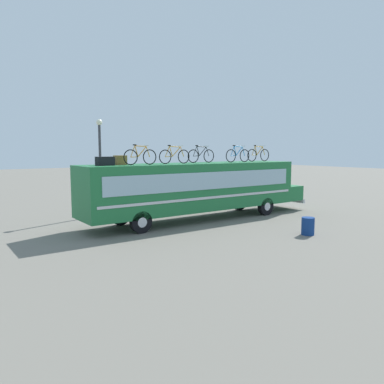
{
  "coord_description": "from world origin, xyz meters",
  "views": [
    {
      "loc": [
        -11.2,
        -15.4,
        3.64
      ],
      "look_at": [
        -0.2,
        0.0,
        1.48
      ],
      "focal_mm": 34.94,
      "sensor_mm": 36.0,
      "label": 1
    }
  ],
  "objects_px": {
    "rooftop_bicycle_4": "(238,155)",
    "rooftop_bicycle_3": "(201,155)",
    "luggage_bag_1": "(105,161)",
    "luggage_bag_2": "(120,160)",
    "rooftop_bicycle_2": "(175,156)",
    "rooftop_bicycle_5": "(258,155)",
    "bus": "(199,187)",
    "street_lamp": "(100,158)",
    "trash_bin": "(308,226)",
    "rooftop_bicycle_1": "(140,156)"
  },
  "relations": [
    {
      "from": "rooftop_bicycle_2",
      "to": "trash_bin",
      "type": "distance_m",
      "value": 6.99
    },
    {
      "from": "luggage_bag_1",
      "to": "trash_bin",
      "type": "xyz_separation_m",
      "value": [
        6.8,
        -5.5,
        -2.76
      ]
    },
    {
      "from": "bus",
      "to": "rooftop_bicycle_3",
      "type": "bearing_deg",
      "value": 41.53
    },
    {
      "from": "bus",
      "to": "rooftop_bicycle_1",
      "type": "bearing_deg",
      "value": -175.37
    },
    {
      "from": "bus",
      "to": "street_lamp",
      "type": "relative_size",
      "value": 2.55
    },
    {
      "from": "luggage_bag_1",
      "to": "rooftop_bicycle_4",
      "type": "bearing_deg",
      "value": -1.57
    },
    {
      "from": "rooftop_bicycle_4",
      "to": "rooftop_bicycle_3",
      "type": "bearing_deg",
      "value": 163.81
    },
    {
      "from": "bus",
      "to": "rooftop_bicycle_3",
      "type": "distance_m",
      "value": 1.7
    },
    {
      "from": "luggage_bag_2",
      "to": "trash_bin",
      "type": "height_order",
      "value": "luggage_bag_2"
    },
    {
      "from": "luggage_bag_1",
      "to": "rooftop_bicycle_2",
      "type": "bearing_deg",
      "value": -1.03
    },
    {
      "from": "bus",
      "to": "rooftop_bicycle_5",
      "type": "relative_size",
      "value": 7.6
    },
    {
      "from": "street_lamp",
      "to": "rooftop_bicycle_3",
      "type": "bearing_deg",
      "value": -42.81
    },
    {
      "from": "bus",
      "to": "luggage_bag_1",
      "type": "height_order",
      "value": "luggage_bag_1"
    },
    {
      "from": "rooftop_bicycle_3",
      "to": "rooftop_bicycle_4",
      "type": "height_order",
      "value": "rooftop_bicycle_4"
    },
    {
      "from": "bus",
      "to": "rooftop_bicycle_3",
      "type": "height_order",
      "value": "rooftop_bicycle_3"
    },
    {
      "from": "rooftop_bicycle_2",
      "to": "rooftop_bicycle_4",
      "type": "height_order",
      "value": "rooftop_bicycle_4"
    },
    {
      "from": "trash_bin",
      "to": "street_lamp",
      "type": "distance_m",
      "value": 11.38
    },
    {
      "from": "rooftop_bicycle_5",
      "to": "street_lamp",
      "type": "bearing_deg",
      "value": 154.05
    },
    {
      "from": "rooftop_bicycle_3",
      "to": "rooftop_bicycle_1",
      "type": "bearing_deg",
      "value": -170.64
    },
    {
      "from": "rooftop_bicycle_3",
      "to": "trash_bin",
      "type": "relative_size",
      "value": 2.28
    },
    {
      "from": "rooftop_bicycle_2",
      "to": "trash_bin",
      "type": "bearing_deg",
      "value": -59.11
    },
    {
      "from": "rooftop_bicycle_3",
      "to": "rooftop_bicycle_4",
      "type": "bearing_deg",
      "value": -16.19
    },
    {
      "from": "rooftop_bicycle_2",
      "to": "rooftop_bicycle_3",
      "type": "distance_m",
      "value": 2.01
    },
    {
      "from": "rooftop_bicycle_2",
      "to": "trash_bin",
      "type": "height_order",
      "value": "rooftop_bicycle_2"
    },
    {
      "from": "rooftop_bicycle_2",
      "to": "street_lamp",
      "type": "relative_size",
      "value": 0.33
    },
    {
      "from": "rooftop_bicycle_2",
      "to": "rooftop_bicycle_3",
      "type": "bearing_deg",
      "value": 13.05
    },
    {
      "from": "bus",
      "to": "luggage_bag_2",
      "type": "height_order",
      "value": "luggage_bag_2"
    },
    {
      "from": "luggage_bag_2",
      "to": "rooftop_bicycle_3",
      "type": "distance_m",
      "value": 4.62
    },
    {
      "from": "rooftop_bicycle_2",
      "to": "bus",
      "type": "bearing_deg",
      "value": 3.38
    },
    {
      "from": "rooftop_bicycle_1",
      "to": "luggage_bag_2",
      "type": "bearing_deg",
      "value": 136.97
    },
    {
      "from": "rooftop_bicycle_5",
      "to": "street_lamp",
      "type": "height_order",
      "value": "street_lamp"
    },
    {
      "from": "luggage_bag_1",
      "to": "rooftop_bicycle_1",
      "type": "xyz_separation_m",
      "value": [
        1.58,
        -0.26,
        0.19
      ]
    },
    {
      "from": "luggage_bag_2",
      "to": "rooftop_bicycle_1",
      "type": "xyz_separation_m",
      "value": [
        0.69,
        -0.64,
        0.17
      ]
    },
    {
      "from": "rooftop_bicycle_1",
      "to": "rooftop_bicycle_5",
      "type": "bearing_deg",
      "value": 3.31
    },
    {
      "from": "rooftop_bicycle_2",
      "to": "rooftop_bicycle_4",
      "type": "bearing_deg",
      "value": -2.04
    },
    {
      "from": "rooftop_bicycle_2",
      "to": "rooftop_bicycle_5",
      "type": "height_order",
      "value": "rooftop_bicycle_5"
    },
    {
      "from": "luggage_bag_2",
      "to": "rooftop_bicycle_3",
      "type": "bearing_deg",
      "value": 0.05
    },
    {
      "from": "rooftop_bicycle_5",
      "to": "street_lamp",
      "type": "relative_size",
      "value": 0.34
    },
    {
      "from": "luggage_bag_1",
      "to": "rooftop_bicycle_1",
      "type": "distance_m",
      "value": 1.61
    },
    {
      "from": "luggage_bag_2",
      "to": "rooftop_bicycle_5",
      "type": "xyz_separation_m",
      "value": [
        8.66,
        -0.18,
        0.18
      ]
    },
    {
      "from": "rooftop_bicycle_1",
      "to": "rooftop_bicycle_4",
      "type": "bearing_deg",
      "value": 0.49
    },
    {
      "from": "luggage_bag_1",
      "to": "luggage_bag_2",
      "type": "height_order",
      "value": "luggage_bag_2"
    },
    {
      "from": "luggage_bag_1",
      "to": "luggage_bag_2",
      "type": "xyz_separation_m",
      "value": [
        0.89,
        0.39,
        0.02
      ]
    },
    {
      "from": "bus",
      "to": "rooftop_bicycle_2",
      "type": "distance_m",
      "value": 2.23
    },
    {
      "from": "bus",
      "to": "rooftop_bicycle_4",
      "type": "xyz_separation_m",
      "value": [
        2.46,
        -0.23,
        1.61
      ]
    },
    {
      "from": "bus",
      "to": "luggage_bag_2",
      "type": "bearing_deg",
      "value": 175.14
    },
    {
      "from": "rooftop_bicycle_4",
      "to": "rooftop_bicycle_5",
      "type": "xyz_separation_m",
      "value": [
        2.0,
        0.41,
        0.01
      ]
    },
    {
      "from": "bus",
      "to": "rooftop_bicycle_2",
      "type": "xyz_separation_m",
      "value": [
        -1.55,
        -0.09,
        1.6
      ]
    },
    {
      "from": "rooftop_bicycle_3",
      "to": "street_lamp",
      "type": "height_order",
      "value": "street_lamp"
    },
    {
      "from": "rooftop_bicycle_1",
      "to": "rooftop_bicycle_4",
      "type": "relative_size",
      "value": 0.97
    }
  ]
}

